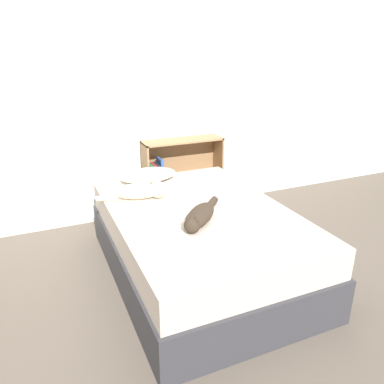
# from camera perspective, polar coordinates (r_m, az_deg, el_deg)

# --- Properties ---
(ground_plane) EXTENTS (8.00, 8.00, 0.00)m
(ground_plane) POSITION_cam_1_polar(r_m,az_deg,el_deg) (3.27, 1.07, -12.07)
(ground_plane) COLOR brown
(wall_back) EXTENTS (8.00, 0.06, 2.50)m
(wall_back) POSITION_cam_1_polar(r_m,az_deg,el_deg) (4.07, -7.15, 13.41)
(wall_back) COLOR silver
(wall_back) RESTS_ON ground_plane
(bed) EXTENTS (1.38, 2.00, 0.58)m
(bed) POSITION_cam_1_polar(r_m,az_deg,el_deg) (3.12, 1.11, -7.68)
(bed) COLOR #333338
(bed) RESTS_ON ground_plane
(pillow) EXTENTS (0.55, 0.29, 0.12)m
(pillow) POSITION_cam_1_polar(r_m,az_deg,el_deg) (3.63, -6.68, 2.58)
(pillow) COLOR white
(pillow) RESTS_ON bed
(cat_light) EXTENTS (0.59, 0.22, 0.17)m
(cat_light) POSITION_cam_1_polar(r_m,az_deg,el_deg) (3.21, -7.51, 0.15)
(cat_light) COLOR beige
(cat_light) RESTS_ON bed
(cat_dark) EXTENTS (0.49, 0.52, 0.14)m
(cat_dark) POSITION_cam_1_polar(r_m,az_deg,el_deg) (2.76, 1.20, -3.63)
(cat_dark) COLOR #33281E
(cat_dark) RESTS_ON bed
(bookshelf) EXTENTS (0.89, 0.26, 0.86)m
(bookshelf) POSITION_cam_1_polar(r_m,az_deg,el_deg) (4.23, -1.97, 2.58)
(bookshelf) COLOR #8E6B47
(bookshelf) RESTS_ON ground_plane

